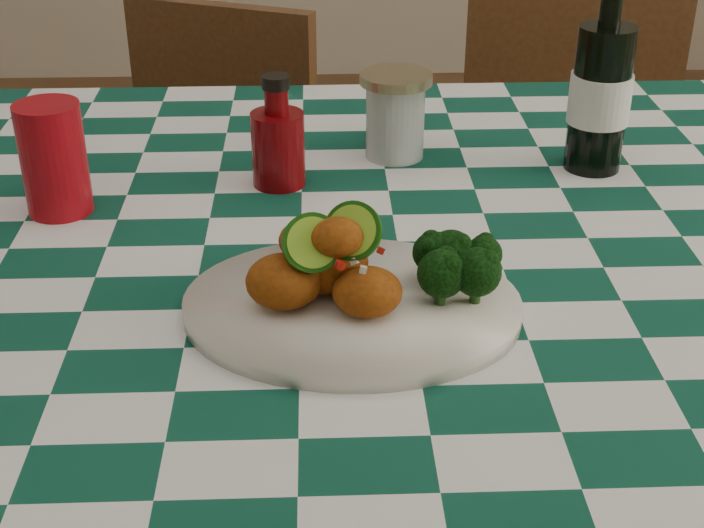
{
  "coord_description": "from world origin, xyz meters",
  "views": [
    {
      "loc": [
        0.02,
        -0.92,
        1.27
      ],
      "look_at": [
        0.05,
        -0.15,
        0.84
      ],
      "focal_mm": 50.0,
      "sensor_mm": 36.0,
      "label": 1
    }
  ],
  "objects_px": {
    "ketchup_bottle": "(278,131)",
    "wooden_chair_right": "(558,222)",
    "beer_bottle": "(603,71)",
    "fried_chicken_pile": "(337,259)",
    "plate": "(352,307)",
    "mason_jar": "(395,116)",
    "dining_table": "(309,520)",
    "wooden_chair_left": "(190,244)",
    "red_tumbler": "(54,159)"
  },
  "relations": [
    {
      "from": "dining_table",
      "to": "ketchup_bottle",
      "type": "xyz_separation_m",
      "value": [
        -0.03,
        0.16,
        0.46
      ]
    },
    {
      "from": "plate",
      "to": "wooden_chair_left",
      "type": "distance_m",
      "value": 0.99
    },
    {
      "from": "beer_bottle",
      "to": "wooden_chair_left",
      "type": "height_order",
      "value": "beer_bottle"
    },
    {
      "from": "red_tumbler",
      "to": "ketchup_bottle",
      "type": "relative_size",
      "value": 0.94
    },
    {
      "from": "beer_bottle",
      "to": "fried_chicken_pile",
      "type": "bearing_deg",
      "value": -133.97
    },
    {
      "from": "plate",
      "to": "wooden_chair_right",
      "type": "xyz_separation_m",
      "value": [
        0.42,
        0.85,
        -0.34
      ]
    },
    {
      "from": "fried_chicken_pile",
      "to": "mason_jar",
      "type": "bearing_deg",
      "value": 77.82
    },
    {
      "from": "wooden_chair_left",
      "to": "wooden_chair_right",
      "type": "distance_m",
      "value": 0.7
    },
    {
      "from": "fried_chicken_pile",
      "to": "wooden_chair_right",
      "type": "bearing_deg",
      "value": 63.01
    },
    {
      "from": "fried_chicken_pile",
      "to": "wooden_chair_left",
      "type": "distance_m",
      "value": 1.0
    },
    {
      "from": "dining_table",
      "to": "plate",
      "type": "distance_m",
      "value": 0.43
    },
    {
      "from": "mason_jar",
      "to": "wooden_chair_left",
      "type": "relative_size",
      "value": 0.13
    },
    {
      "from": "plate",
      "to": "ketchup_bottle",
      "type": "distance_m",
      "value": 0.32
    },
    {
      "from": "red_tumbler",
      "to": "wooden_chair_right",
      "type": "xyz_separation_m",
      "value": [
        0.74,
        0.62,
        -0.4
      ]
    },
    {
      "from": "red_tumbler",
      "to": "beer_bottle",
      "type": "distance_m",
      "value": 0.64
    },
    {
      "from": "dining_table",
      "to": "wooden_chair_left",
      "type": "xyz_separation_m",
      "value": [
        -0.22,
        0.72,
        0.02
      ]
    },
    {
      "from": "ketchup_bottle",
      "to": "mason_jar",
      "type": "distance_m",
      "value": 0.17
    },
    {
      "from": "mason_jar",
      "to": "beer_bottle",
      "type": "relative_size",
      "value": 0.44
    },
    {
      "from": "fried_chicken_pile",
      "to": "red_tumbler",
      "type": "xyz_separation_m",
      "value": [
        -0.31,
        0.24,
        0.0
      ]
    },
    {
      "from": "ketchup_bottle",
      "to": "wooden_chair_left",
      "type": "xyz_separation_m",
      "value": [
        -0.2,
        0.57,
        -0.44
      ]
    },
    {
      "from": "ketchup_bottle",
      "to": "wooden_chair_right",
      "type": "distance_m",
      "value": 0.84
    },
    {
      "from": "fried_chicken_pile",
      "to": "red_tumbler",
      "type": "distance_m",
      "value": 0.39
    },
    {
      "from": "red_tumbler",
      "to": "plate",
      "type": "bearing_deg",
      "value": -36.57
    },
    {
      "from": "fried_chicken_pile",
      "to": "wooden_chair_right",
      "type": "distance_m",
      "value": 1.04
    },
    {
      "from": "fried_chicken_pile",
      "to": "wooden_chair_right",
      "type": "xyz_separation_m",
      "value": [
        0.44,
        0.85,
        -0.4
      ]
    },
    {
      "from": "fried_chicken_pile",
      "to": "mason_jar",
      "type": "height_order",
      "value": "mason_jar"
    },
    {
      "from": "dining_table",
      "to": "fried_chicken_pile",
      "type": "relative_size",
      "value": 12.64
    },
    {
      "from": "plate",
      "to": "wooden_chair_left",
      "type": "height_order",
      "value": "wooden_chair_left"
    },
    {
      "from": "dining_table",
      "to": "mason_jar",
      "type": "height_order",
      "value": "mason_jar"
    },
    {
      "from": "plate",
      "to": "beer_bottle",
      "type": "xyz_separation_m",
      "value": [
        0.31,
        0.34,
        0.11
      ]
    },
    {
      "from": "red_tumbler",
      "to": "mason_jar",
      "type": "bearing_deg",
      "value": 20.51
    },
    {
      "from": "red_tumbler",
      "to": "wooden_chair_left",
      "type": "relative_size",
      "value": 0.15
    },
    {
      "from": "dining_table",
      "to": "fried_chicken_pile",
      "type": "distance_m",
      "value": 0.48
    },
    {
      "from": "red_tumbler",
      "to": "wooden_chair_right",
      "type": "height_order",
      "value": "red_tumbler"
    },
    {
      "from": "beer_bottle",
      "to": "wooden_chair_right",
      "type": "bearing_deg",
      "value": 77.94
    },
    {
      "from": "ketchup_bottle",
      "to": "red_tumbler",
      "type": "bearing_deg",
      "value": -165.23
    },
    {
      "from": "wooden_chair_left",
      "to": "beer_bottle",
      "type": "bearing_deg",
      "value": -19.48
    },
    {
      "from": "beer_bottle",
      "to": "dining_table",
      "type": "bearing_deg",
      "value": -152.2
    },
    {
      "from": "plate",
      "to": "mason_jar",
      "type": "bearing_deg",
      "value": 79.77
    },
    {
      "from": "plate",
      "to": "wooden_chair_left",
      "type": "relative_size",
      "value": 0.38
    },
    {
      "from": "dining_table",
      "to": "beer_bottle",
      "type": "bearing_deg",
      "value": 27.8
    },
    {
      "from": "plate",
      "to": "wooden_chair_left",
      "type": "bearing_deg",
      "value": 107.44
    },
    {
      "from": "dining_table",
      "to": "plate",
      "type": "height_order",
      "value": "plate"
    },
    {
      "from": "plate",
      "to": "fried_chicken_pile",
      "type": "xyz_separation_m",
      "value": [
        -0.01,
        0.0,
        0.05
      ]
    },
    {
      "from": "fried_chicken_pile",
      "to": "beer_bottle",
      "type": "height_order",
      "value": "beer_bottle"
    },
    {
      "from": "dining_table",
      "to": "ketchup_bottle",
      "type": "distance_m",
      "value": 0.49
    },
    {
      "from": "ketchup_bottle",
      "to": "fried_chicken_pile",
      "type": "bearing_deg",
      "value": -78.47
    },
    {
      "from": "wooden_chair_left",
      "to": "wooden_chair_right",
      "type": "bearing_deg",
      "value": 21.74
    },
    {
      "from": "mason_jar",
      "to": "beer_bottle",
      "type": "bearing_deg",
      "value": -10.97
    },
    {
      "from": "red_tumbler",
      "to": "ketchup_bottle",
      "type": "height_order",
      "value": "ketchup_bottle"
    }
  ]
}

